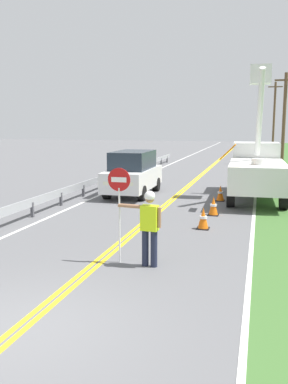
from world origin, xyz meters
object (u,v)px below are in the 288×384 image
(flagger_worker, at_px, (149,223))
(stop_sign_paddle, at_px, (119,194))
(utility_pole_mid, at_px, (284,117))
(traffic_cone_mid, at_px, (213,206))
(traffic_cone_lead, at_px, (203,219))
(traffic_cone_tail, at_px, (220,193))
(utility_pole_far, at_px, (274,115))
(utility_bucket_truck, at_px, (256,167))
(oncoming_suv_nearest, at_px, (133,173))

(flagger_worker, bearing_deg, stop_sign_paddle, 174.47)
(utility_pole_mid, height_order, traffic_cone_mid, utility_pole_mid)
(traffic_cone_lead, xyz_separation_m, traffic_cone_mid, (0.10, 2.16, 0.00))
(stop_sign_paddle, xyz_separation_m, traffic_cone_tail, (1.60, 9.08, -1.37))
(utility_pole_mid, height_order, utility_pole_far, utility_pole_far)
(flagger_worker, relative_size, stop_sign_paddle, 0.78)
(stop_sign_paddle, xyz_separation_m, utility_bucket_truck, (3.09, 10.36, -0.28))
(utility_pole_mid, relative_size, traffic_cone_tail, 10.81)
(oncoming_suv_nearest, bearing_deg, traffic_cone_tail, -7.10)
(traffic_cone_mid, height_order, traffic_cone_tail, same)
(utility_pole_mid, xyz_separation_m, traffic_cone_mid, (-3.41, -21.73, -3.63))
(flagger_worker, height_order, stop_sign_paddle, stop_sign_paddle)
(utility_bucket_truck, xyz_separation_m, traffic_cone_tail, (-1.49, -1.28, -1.09))
(utility_pole_mid, bearing_deg, stop_sign_paddle, -100.29)
(utility_pole_far, height_order, traffic_cone_lead, utility_pole_far)
(flagger_worker, xyz_separation_m, oncoming_suv_nearest, (-3.37, 9.68, 0.01))
(traffic_cone_lead, bearing_deg, oncoming_suv_nearest, 125.75)
(traffic_cone_lead, bearing_deg, traffic_cone_mid, 87.48)
(oncoming_suv_nearest, distance_m, utility_pole_far, 39.37)
(traffic_cone_mid, bearing_deg, oncoming_suv_nearest, 139.74)
(utility_bucket_truck, distance_m, oncoming_suv_nearest, 5.75)
(utility_pole_mid, bearing_deg, traffic_cone_tail, -100.44)
(utility_pole_mid, relative_size, utility_pole_far, 0.87)
(flagger_worker, xyz_separation_m, utility_pole_mid, (4.27, 27.83, 2.92))
(oncoming_suv_nearest, bearing_deg, utility_bucket_truck, 7.55)
(utility_bucket_truck, distance_m, utility_pole_mid, 17.68)
(stop_sign_paddle, relative_size, traffic_cone_tail, 3.33)
(traffic_cone_lead, distance_m, traffic_cone_mid, 2.16)
(utility_pole_far, bearing_deg, traffic_cone_mid, -94.31)
(stop_sign_paddle, xyz_separation_m, oncoming_suv_nearest, (-2.60, 9.61, -0.65))
(stop_sign_paddle, xyz_separation_m, utility_pole_mid, (5.04, 27.75, 2.25))
(stop_sign_paddle, bearing_deg, flagger_worker, -5.53)
(flagger_worker, height_order, utility_pole_far, utility_pole_far)
(stop_sign_paddle, height_order, traffic_cone_lead, stop_sign_paddle)
(stop_sign_paddle, relative_size, oncoming_suv_nearest, 0.50)
(oncoming_suv_nearest, xyz_separation_m, utility_pole_mid, (7.64, 18.15, 2.90))
(stop_sign_paddle, distance_m, traffic_cone_lead, 4.38)
(oncoming_suv_nearest, height_order, traffic_cone_lead, oncoming_suv_nearest)
(utility_pole_far, relative_size, traffic_cone_tail, 12.49)
(utility_pole_far, bearing_deg, oncoming_suv_nearest, -100.88)
(flagger_worker, bearing_deg, oncoming_suv_nearest, 109.18)
(traffic_cone_mid, bearing_deg, stop_sign_paddle, -105.09)
(utility_bucket_truck, bearing_deg, oncoming_suv_nearest, -172.45)
(utility_pole_mid, xyz_separation_m, traffic_cone_lead, (-3.51, -23.88, -3.63))
(utility_bucket_truck, xyz_separation_m, oncoming_suv_nearest, (-5.69, -0.75, -0.37))
(stop_sign_paddle, distance_m, traffic_cone_mid, 6.39)
(oncoming_suv_nearest, bearing_deg, utility_pole_mid, 67.16)
(flagger_worker, xyz_separation_m, traffic_cone_tail, (0.83, 9.16, -0.71))
(utility_bucket_truck, bearing_deg, stop_sign_paddle, -106.58)
(traffic_cone_lead, bearing_deg, utility_pole_far, 85.77)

